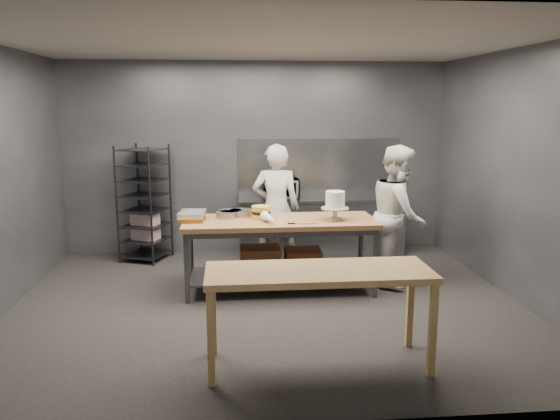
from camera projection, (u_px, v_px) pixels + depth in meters
name	position (u px, v px, depth m)	size (l,w,h in m)	color
ground	(268.00, 304.00, 6.48)	(6.00, 6.00, 0.00)	black
back_wall	(256.00, 158.00, 8.64)	(6.00, 0.04, 3.00)	#4C4F54
work_table	(279.00, 246.00, 6.90)	(2.40, 0.90, 0.92)	olive
near_counter	(319.00, 279.00, 4.83)	(2.00, 0.70, 0.90)	#9D6F41
back_counter	(321.00, 226.00, 8.62)	(2.60, 0.60, 0.90)	slate
splashback_panel	(319.00, 167.00, 8.74)	(2.60, 0.02, 0.90)	slate
speed_rack	(144.00, 204.00, 8.22)	(0.80, 0.83, 1.75)	black
chef_behind	(276.00, 208.00, 7.62)	(0.66, 0.43, 1.81)	silver
chef_right	(398.00, 215.00, 7.13)	(0.89, 0.69, 1.83)	silver
microwave	(281.00, 189.00, 8.45)	(0.54, 0.37, 0.30)	black
frosted_cake_stand	(335.00, 202.00, 6.75)	(0.34, 0.34, 0.36)	#BBAF96
layer_cake	(261.00, 212.00, 6.86)	(0.24, 0.24, 0.16)	#ECCB4B
cake_pans	(224.00, 214.00, 6.99)	(0.89, 0.40, 0.07)	gray
piping_bag	(270.00, 219.00, 6.57)	(0.12, 0.12, 0.38)	white
offset_spatula	(299.00, 224.00, 6.56)	(0.37, 0.02, 0.02)	slate
pastry_clamshells	(192.00, 216.00, 6.76)	(0.34, 0.42, 0.11)	#A36E20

